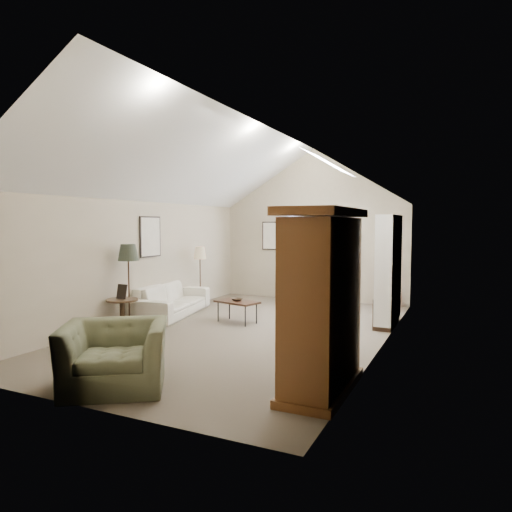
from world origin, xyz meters
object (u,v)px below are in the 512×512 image
at_px(coffee_table, 237,312).
at_px(armchair_far, 301,286).
at_px(sofa, 172,299).
at_px(armoire, 322,301).
at_px(armchair_near, 115,356).
at_px(side_table, 122,314).
at_px(side_chair, 386,283).

bearing_deg(coffee_table, armchair_far, 84.91).
relative_size(sofa, armchair_far, 2.82).
relative_size(armoire, coffee_table, 2.50).
bearing_deg(armchair_near, armchair_far, 56.91).
height_order(armchair_far, coffee_table, armchair_far).
bearing_deg(coffee_table, sofa, 176.52).
bearing_deg(side_table, armoire, -18.59).
height_order(coffee_table, side_table, side_table).
bearing_deg(side_table, sofa, 90.00).
xyz_separation_m(armchair_near, side_chair, (2.14, 7.08, 0.20)).
xyz_separation_m(armoire, armchair_far, (-2.41, 6.10, -0.71)).
bearing_deg(sofa, side_chair, -64.98).
bearing_deg(armchair_near, coffee_table, 61.35).
bearing_deg(sofa, armchair_far, -44.00).
bearing_deg(armoire, armchair_far, 111.54).
relative_size(armoire, armchair_near, 1.78).
bearing_deg(coffee_table, armchair_near, -85.06).
distance_m(sofa, side_chair, 5.16).
height_order(armchair_far, side_table, armchair_far).
bearing_deg(side_table, side_chair, 47.94).
bearing_deg(armoire, side_table, 161.41).
bearing_deg(coffee_table, side_table, -138.51).
distance_m(coffee_table, side_table, 2.26).
relative_size(sofa, coffee_table, 2.71).
distance_m(sofa, armchair_far, 3.61).
height_order(armchair_near, coffee_table, armchair_near).
height_order(coffee_table, side_chair, side_chair).
xyz_separation_m(sofa, side_chair, (4.18, 3.03, 0.25)).
bearing_deg(side_chair, sofa, -147.82).
bearing_deg(armchair_far, sofa, 35.21).
bearing_deg(side_chair, armchair_near, -110.59).
bearing_deg(armoire, coffee_table, 132.13).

